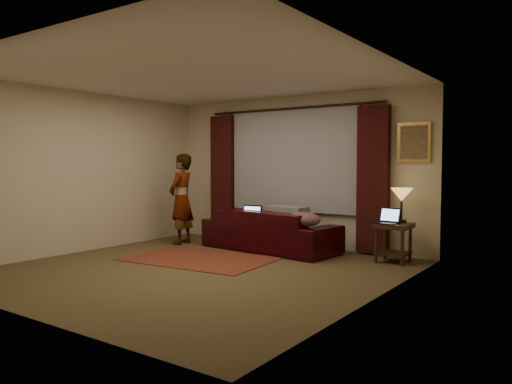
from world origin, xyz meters
TOP-DOWN VIEW (x-y plane):
  - floor at (0.00, 0.00)m, footprint 5.00×5.00m
  - ceiling at (0.00, 0.00)m, footprint 5.00×5.00m
  - wall_back at (0.00, 2.50)m, footprint 5.00×0.02m
  - wall_front at (0.00, -2.50)m, footprint 5.00×0.02m
  - wall_left at (-2.50, 0.00)m, footprint 0.02×5.00m
  - wall_right at (2.50, 0.00)m, footprint 0.02×5.00m
  - sheer_curtain at (0.00, 2.44)m, footprint 2.50×0.05m
  - drape_left at (-1.50, 2.39)m, footprint 0.50×0.14m
  - drape_right at (1.50, 2.39)m, footprint 0.50×0.14m
  - curtain_rod at (0.00, 2.39)m, footprint 0.04×0.04m
  - picture_frame at (2.10, 2.47)m, footprint 0.50×0.04m
  - sofa at (-0.04, 1.80)m, footprint 2.42×1.24m
  - throw_blanket at (0.16, 1.98)m, footprint 0.80×0.42m
  - clothing_pile at (0.75, 1.54)m, footprint 0.63×0.56m
  - laptop_sofa at (-0.36, 1.63)m, footprint 0.38×0.41m
  - area_rug at (-0.49, 0.56)m, footprint 2.26×1.61m
  - end_table at (1.97, 2.00)m, footprint 0.51×0.51m
  - tiffany_lamp at (2.03, 2.16)m, footprint 0.34×0.34m
  - laptop_table at (1.91, 1.89)m, footprint 0.36×0.38m
  - person at (-1.70, 1.46)m, footprint 0.57×0.57m

SIDE VIEW (x-z plane):
  - floor at x=0.00m, z-range -0.01..0.00m
  - area_rug at x=-0.49m, z-range 0.00..0.01m
  - end_table at x=1.97m, z-range 0.00..0.57m
  - sofa at x=-0.04m, z-range 0.00..0.94m
  - clothing_pile at x=0.75m, z-range 0.47..0.69m
  - laptop_sofa at x=-0.36m, z-range 0.47..0.73m
  - laptop_table at x=1.91m, z-range 0.57..0.80m
  - person at x=-1.70m, z-range 0.00..1.60m
  - tiffany_lamp at x=2.03m, z-range 0.57..1.08m
  - throw_blanket at x=0.16m, z-range 0.89..0.98m
  - drape_left at x=-1.50m, z-range 0.03..2.33m
  - drape_right at x=1.50m, z-range 0.03..2.33m
  - wall_back at x=0.00m, z-range 0.00..2.60m
  - wall_front at x=0.00m, z-range 0.00..2.60m
  - wall_left at x=-2.50m, z-range 0.00..2.60m
  - wall_right at x=2.50m, z-range 0.00..2.60m
  - sheer_curtain at x=0.00m, z-range 0.60..2.40m
  - picture_frame at x=2.10m, z-range 1.45..2.05m
  - curtain_rod at x=0.00m, z-range 0.68..4.08m
  - ceiling at x=0.00m, z-range 2.59..2.61m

